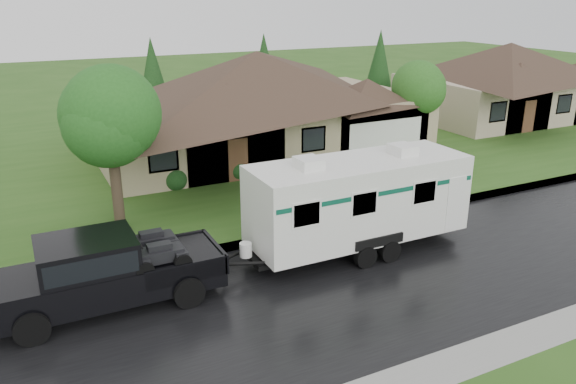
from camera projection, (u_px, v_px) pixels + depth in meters
name	position (u px, v px, depth m)	size (l,w,h in m)	color
ground	(363.00, 250.00, 20.29)	(140.00, 140.00, 0.00)	#2B5219
road	(397.00, 273.00, 18.61)	(140.00, 8.00, 0.01)	black
curb	(331.00, 226.00, 22.17)	(140.00, 0.50, 0.15)	gray
lawn	(221.00, 150.00, 32.93)	(140.00, 26.00, 0.15)	#2B5219
house_main	(263.00, 90.00, 31.73)	(19.44, 10.80, 6.90)	tan
house_neighbor	(512.00, 73.00, 40.63)	(15.12, 9.72, 6.45)	tan
tree_left_green	(109.00, 122.00, 20.40)	(3.67, 3.67, 6.07)	#382B1E
tree_right_green	(418.00, 89.00, 31.71)	(3.04, 3.04, 5.03)	#382B1E
shrub_row	(295.00, 161.00, 28.76)	(13.60, 1.00, 1.00)	#143814
pickup_truck	(101.00, 270.00, 16.23)	(6.70, 2.55, 2.23)	black
travel_trailer	(358.00, 199.00, 19.67)	(8.27, 2.90, 3.71)	white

